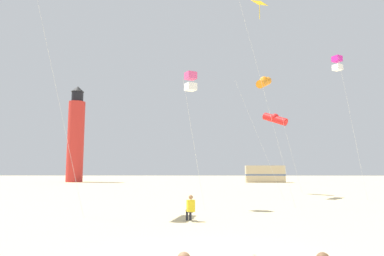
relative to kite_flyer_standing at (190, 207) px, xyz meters
The scene contains 8 objects.
kite_flyer_standing is the anchor object (origin of this frame).
kite_diamond_gold 15.15m from the kite_flyer_standing, 56.38° to the left, with size 3.30×2.38×14.14m.
kite_tube_orange 17.02m from the kite_flyer_standing, 65.06° to the left, with size 3.48×3.84×10.42m.
kite_box_rainbow 8.49m from the kite_flyer_standing, 90.99° to the left, with size 1.26×1.23×8.21m.
kite_box_magenta 18.53m from the kite_flyer_standing, 43.05° to the left, with size 2.01×1.89×11.18m.
kite_tube_scarlet 19.11m from the kite_flyer_standing, 64.76° to the left, with size 3.45×3.44×7.71m.
lighthouse_distant 48.09m from the kite_flyer_standing, 116.07° to the left, with size 2.80×2.80×16.80m.
rv_van_tan 43.24m from the kite_flyer_standing, 74.43° to the left, with size 6.55×2.67×2.80m.
Camera 1 is at (-0.34, -8.12, 2.34)m, focal length 31.49 mm.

